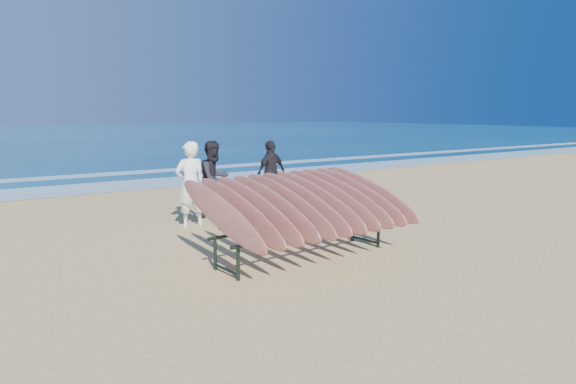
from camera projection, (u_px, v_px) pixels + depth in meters
The scene contains 7 objects.
ground at pixel (314, 252), 8.90m from camera, with size 120.00×120.00×0.00m, color tan.
foam_near at pixel (132, 185), 17.05m from camera, with size 160.00×160.00×0.00m, color white.
foam_far at pixel (103, 174), 19.90m from camera, with size 160.00×160.00×0.00m, color white.
surfboard_rack at pixel (303, 204), 8.40m from camera, with size 3.31×2.63×1.50m.
person_white at pixel (190, 184), 10.74m from camera, with size 0.66×0.43×1.81m, color white.
person_dark_a at pixel (214, 179), 11.86m from camera, with size 0.85×0.66×1.75m, color black.
person_dark_b at pixel (271, 172), 13.46m from camera, with size 0.98×0.41×1.67m, color black.
Camera 1 is at (-5.25, -6.86, 2.40)m, focal length 32.00 mm.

